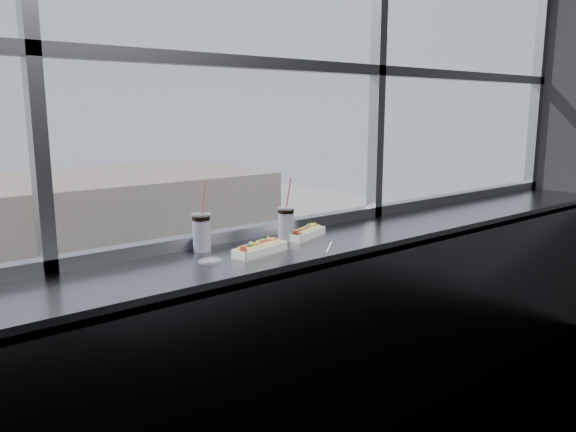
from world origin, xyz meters
TOP-DOWN VIEW (x-y plane):
  - wall_back_lower at (0.00, 1.50)m, footprint 6.00×0.00m
  - counter at (0.00, 1.23)m, footprint 6.00×0.55m
  - counter_fascia at (0.00, 0.97)m, footprint 6.00×0.04m
  - hotdog_tray_left at (-0.14, 1.17)m, footprint 0.30×0.15m
  - hotdog_tray_right at (0.25, 1.30)m, footprint 0.29×0.17m
  - soda_cup_left at (-0.32, 1.41)m, footprint 0.09×0.09m
  - soda_cup_right at (0.13, 1.32)m, footprint 0.09×0.09m
  - loose_straw at (0.19, 1.06)m, footprint 0.17×0.14m
  - wrapper at (-0.41, 1.19)m, footprint 0.10×0.07m
  - car_far_c at (13.45, 25.50)m, footprint 2.71×5.80m
  - pedestrian_d at (9.89, 30.19)m, footprint 0.67×0.89m
  - tree_right at (12.44, 29.50)m, footprint 2.77×2.77m

SIDE VIEW (x-z plane):
  - car_far_c at x=13.45m, z-range -10.94..-9.05m
  - pedestrian_d at x=9.89m, z-range -10.96..-8.96m
  - tree_right at x=12.44m, z-range -10.23..-5.89m
  - wall_back_lower at x=0.00m, z-range -2.45..3.55m
  - counter_fascia at x=0.00m, z-range 0.03..1.07m
  - counter at x=0.00m, z-range 1.04..1.10m
  - loose_straw at x=0.19m, z-range 1.10..1.11m
  - wrapper at x=-0.41m, z-range 1.10..1.13m
  - hotdog_tray_right at x=0.25m, z-range 1.09..1.16m
  - hotdog_tray_left at x=-0.14m, z-range 1.09..1.16m
  - soda_cup_right at x=0.13m, z-range 1.03..1.36m
  - soda_cup_left at x=-0.32m, z-range 1.03..1.37m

